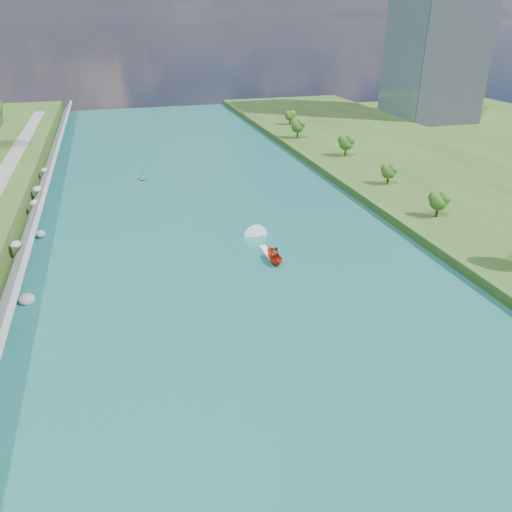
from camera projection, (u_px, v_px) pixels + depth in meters
name	position (u px, v px, depth m)	size (l,w,h in m)	color
ground	(258.00, 319.00, 53.84)	(260.00, 260.00, 0.00)	#2D5119
river_water	(219.00, 244.00, 71.10)	(55.00, 240.00, 0.10)	#195F57
berm_east	(509.00, 207.00, 83.10)	(44.00, 240.00, 1.50)	#2D5119
riprap_bank	(20.00, 258.00, 63.16)	(4.17, 236.00, 4.06)	slate
office_tower	(441.00, 13.00, 143.32)	(22.00, 22.00, 60.00)	gray
motorboat	(271.00, 252.00, 67.13)	(3.60, 18.80, 2.15)	red
raft	(144.00, 178.00, 98.29)	(3.51, 3.40, 1.48)	#9B9FA4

